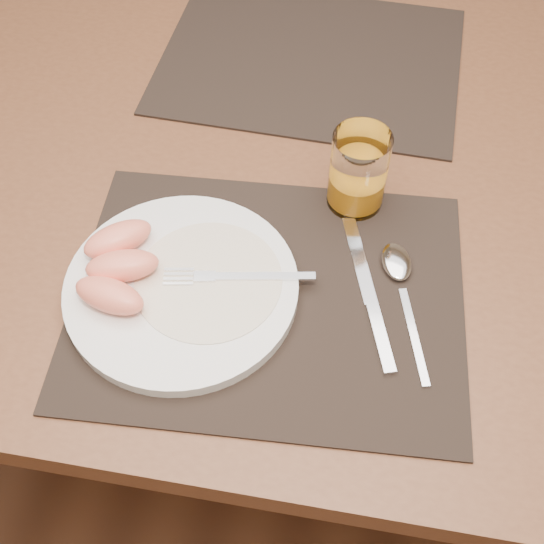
{
  "coord_description": "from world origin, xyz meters",
  "views": [
    {
      "loc": [
        0.1,
        -0.65,
        1.41
      ],
      "look_at": [
        0.02,
        -0.2,
        0.77
      ],
      "focal_mm": 45.0,
      "sensor_mm": 36.0,
      "label": 1
    }
  ],
  "objects_px": {
    "fork": "(226,277)",
    "juice_glass": "(358,174)",
    "spoon": "(399,272)",
    "knife": "(371,304)",
    "placemat_far": "(311,60)",
    "placemat_near": "(268,296)",
    "plate": "(182,288)",
    "table": "(280,202)"
  },
  "relations": [
    {
      "from": "placemat_far",
      "to": "placemat_near",
      "type": "bearing_deg",
      "value": -88.46
    },
    {
      "from": "fork",
      "to": "placemat_near",
      "type": "bearing_deg",
      "value": -5.54
    },
    {
      "from": "spoon",
      "to": "fork",
      "type": "bearing_deg",
      "value": -165.8
    },
    {
      "from": "table",
      "to": "knife",
      "type": "distance_m",
      "value": 0.27
    },
    {
      "from": "placemat_near",
      "to": "knife",
      "type": "height_order",
      "value": "knife"
    },
    {
      "from": "knife",
      "to": "plate",
      "type": "bearing_deg",
      "value": -175.01
    },
    {
      "from": "placemat_far",
      "to": "spoon",
      "type": "relative_size",
      "value": 2.37
    },
    {
      "from": "placemat_far",
      "to": "knife",
      "type": "relative_size",
      "value": 2.1
    },
    {
      "from": "placemat_far",
      "to": "spoon",
      "type": "bearing_deg",
      "value": -67.65
    },
    {
      "from": "knife",
      "to": "juice_glass",
      "type": "bearing_deg",
      "value": 102.76
    },
    {
      "from": "fork",
      "to": "knife",
      "type": "distance_m",
      "value": 0.17
    },
    {
      "from": "table",
      "to": "placemat_near",
      "type": "height_order",
      "value": "placemat_near"
    },
    {
      "from": "table",
      "to": "placemat_far",
      "type": "distance_m",
      "value": 0.24
    },
    {
      "from": "knife",
      "to": "fork",
      "type": "bearing_deg",
      "value": -179.28
    },
    {
      "from": "plate",
      "to": "spoon",
      "type": "relative_size",
      "value": 1.42
    },
    {
      "from": "spoon",
      "to": "table",
      "type": "bearing_deg",
      "value": 135.55
    },
    {
      "from": "fork",
      "to": "spoon",
      "type": "height_order",
      "value": "fork"
    },
    {
      "from": "knife",
      "to": "table",
      "type": "bearing_deg",
      "value": 123.4
    },
    {
      "from": "placemat_near",
      "to": "placemat_far",
      "type": "bearing_deg",
      "value": 91.54
    },
    {
      "from": "fork",
      "to": "juice_glass",
      "type": "xyz_separation_m",
      "value": [
        0.13,
        0.16,
        0.03
      ]
    },
    {
      "from": "plate",
      "to": "placemat_near",
      "type": "bearing_deg",
      "value": 6.88
    },
    {
      "from": "plate",
      "to": "table",
      "type": "bearing_deg",
      "value": 71.48
    },
    {
      "from": "table",
      "to": "plate",
      "type": "bearing_deg",
      "value": -108.52
    },
    {
      "from": "placemat_near",
      "to": "juice_glass",
      "type": "xyz_separation_m",
      "value": [
        0.08,
        0.16,
        0.05
      ]
    },
    {
      "from": "knife",
      "to": "placemat_near",
      "type": "bearing_deg",
      "value": -176.61
    },
    {
      "from": "fork",
      "to": "knife",
      "type": "relative_size",
      "value": 0.82
    },
    {
      "from": "table",
      "to": "placemat_near",
      "type": "bearing_deg",
      "value": -84.33
    },
    {
      "from": "spoon",
      "to": "knife",
      "type": "bearing_deg",
      "value": -120.39
    },
    {
      "from": "placemat_near",
      "to": "spoon",
      "type": "distance_m",
      "value": 0.16
    },
    {
      "from": "placemat_near",
      "to": "knife",
      "type": "bearing_deg",
      "value": 3.39
    },
    {
      "from": "table",
      "to": "fork",
      "type": "height_order",
      "value": "fork"
    },
    {
      "from": "placemat_near",
      "to": "placemat_far",
      "type": "relative_size",
      "value": 1.0
    },
    {
      "from": "placemat_near",
      "to": "plate",
      "type": "bearing_deg",
      "value": -173.12
    },
    {
      "from": "placemat_near",
      "to": "juice_glass",
      "type": "relative_size",
      "value": 4.18
    },
    {
      "from": "placemat_far",
      "to": "spoon",
      "type": "distance_m",
      "value": 0.42
    },
    {
      "from": "placemat_near",
      "to": "knife",
      "type": "xyz_separation_m",
      "value": [
        0.12,
        0.01,
        0.0
      ]
    },
    {
      "from": "placemat_far",
      "to": "plate",
      "type": "relative_size",
      "value": 1.67
    },
    {
      "from": "knife",
      "to": "placemat_far",
      "type": "bearing_deg",
      "value": 106.76
    },
    {
      "from": "plate",
      "to": "juice_glass",
      "type": "relative_size",
      "value": 2.51
    },
    {
      "from": "placemat_far",
      "to": "fork",
      "type": "bearing_deg",
      "value": -95.08
    },
    {
      "from": "fork",
      "to": "juice_glass",
      "type": "height_order",
      "value": "juice_glass"
    },
    {
      "from": "plate",
      "to": "fork",
      "type": "relative_size",
      "value": 1.54
    }
  ]
}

